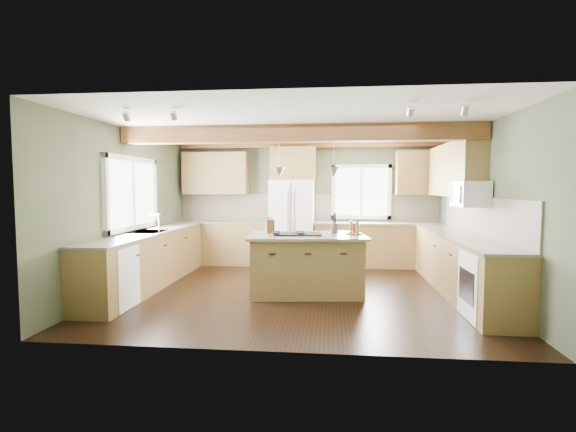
# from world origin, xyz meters

# --- Properties ---
(floor) EXTENTS (5.60, 5.60, 0.00)m
(floor) POSITION_xyz_m (0.00, 0.00, 0.00)
(floor) COLOR black
(floor) RESTS_ON ground
(ceiling) EXTENTS (5.60, 5.60, 0.00)m
(ceiling) POSITION_xyz_m (0.00, 0.00, 2.60)
(ceiling) COLOR silver
(ceiling) RESTS_ON wall_back
(wall_back) EXTENTS (5.60, 0.00, 5.60)m
(wall_back) POSITION_xyz_m (0.00, 2.50, 1.30)
(wall_back) COLOR #414732
(wall_back) RESTS_ON ground
(wall_left) EXTENTS (0.00, 5.00, 5.00)m
(wall_left) POSITION_xyz_m (-2.80, 0.00, 1.30)
(wall_left) COLOR #414732
(wall_left) RESTS_ON ground
(wall_right) EXTENTS (0.00, 5.00, 5.00)m
(wall_right) POSITION_xyz_m (2.80, 0.00, 1.30)
(wall_right) COLOR #414732
(wall_right) RESTS_ON ground
(ceiling_beam) EXTENTS (5.55, 0.26, 0.26)m
(ceiling_beam) POSITION_xyz_m (0.00, -0.13, 2.47)
(ceiling_beam) COLOR #542C18
(ceiling_beam) RESTS_ON ceiling
(soffit_trim) EXTENTS (5.55, 0.20, 0.10)m
(soffit_trim) POSITION_xyz_m (0.00, 2.40, 2.54)
(soffit_trim) COLOR #542C18
(soffit_trim) RESTS_ON ceiling
(backsplash_back) EXTENTS (5.58, 0.03, 0.58)m
(backsplash_back) POSITION_xyz_m (0.00, 2.48, 1.21)
(backsplash_back) COLOR brown
(backsplash_back) RESTS_ON wall_back
(backsplash_right) EXTENTS (0.03, 3.70, 0.58)m
(backsplash_right) POSITION_xyz_m (2.78, 0.05, 1.21)
(backsplash_right) COLOR brown
(backsplash_right) RESTS_ON wall_right
(base_cab_back_left) EXTENTS (2.02, 0.60, 0.88)m
(base_cab_back_left) POSITION_xyz_m (-1.79, 2.20, 0.44)
(base_cab_back_left) COLOR brown
(base_cab_back_left) RESTS_ON floor
(counter_back_left) EXTENTS (2.06, 0.64, 0.04)m
(counter_back_left) POSITION_xyz_m (-1.79, 2.20, 0.90)
(counter_back_left) COLOR #4A4436
(counter_back_left) RESTS_ON base_cab_back_left
(base_cab_back_right) EXTENTS (2.62, 0.60, 0.88)m
(base_cab_back_right) POSITION_xyz_m (1.49, 2.20, 0.44)
(base_cab_back_right) COLOR brown
(base_cab_back_right) RESTS_ON floor
(counter_back_right) EXTENTS (2.66, 0.64, 0.04)m
(counter_back_right) POSITION_xyz_m (1.49, 2.20, 0.90)
(counter_back_right) COLOR #4A4436
(counter_back_right) RESTS_ON base_cab_back_right
(base_cab_left) EXTENTS (0.60, 3.70, 0.88)m
(base_cab_left) POSITION_xyz_m (-2.50, 0.05, 0.44)
(base_cab_left) COLOR brown
(base_cab_left) RESTS_ON floor
(counter_left) EXTENTS (0.64, 3.74, 0.04)m
(counter_left) POSITION_xyz_m (-2.50, 0.05, 0.90)
(counter_left) COLOR #4A4436
(counter_left) RESTS_ON base_cab_left
(base_cab_right) EXTENTS (0.60, 3.70, 0.88)m
(base_cab_right) POSITION_xyz_m (2.50, 0.05, 0.44)
(base_cab_right) COLOR brown
(base_cab_right) RESTS_ON floor
(counter_right) EXTENTS (0.64, 3.74, 0.04)m
(counter_right) POSITION_xyz_m (2.50, 0.05, 0.90)
(counter_right) COLOR #4A4436
(counter_right) RESTS_ON base_cab_right
(upper_cab_back_left) EXTENTS (1.40, 0.35, 0.90)m
(upper_cab_back_left) POSITION_xyz_m (-1.99, 2.33, 1.95)
(upper_cab_back_left) COLOR brown
(upper_cab_back_left) RESTS_ON wall_back
(upper_cab_over_fridge) EXTENTS (0.96, 0.35, 0.70)m
(upper_cab_over_fridge) POSITION_xyz_m (-0.30, 2.33, 2.15)
(upper_cab_over_fridge) COLOR brown
(upper_cab_over_fridge) RESTS_ON wall_back
(upper_cab_right) EXTENTS (0.35, 2.20, 0.90)m
(upper_cab_right) POSITION_xyz_m (2.62, 0.90, 1.95)
(upper_cab_right) COLOR brown
(upper_cab_right) RESTS_ON wall_right
(upper_cab_back_corner) EXTENTS (0.90, 0.35, 0.90)m
(upper_cab_back_corner) POSITION_xyz_m (2.30, 2.33, 1.95)
(upper_cab_back_corner) COLOR brown
(upper_cab_back_corner) RESTS_ON wall_back
(window_left) EXTENTS (0.04, 1.60, 1.05)m
(window_left) POSITION_xyz_m (-2.78, 0.05, 1.55)
(window_left) COLOR white
(window_left) RESTS_ON wall_left
(window_back) EXTENTS (1.10, 0.04, 1.00)m
(window_back) POSITION_xyz_m (1.15, 2.48, 1.55)
(window_back) COLOR white
(window_back) RESTS_ON wall_back
(sink) EXTENTS (0.50, 0.65, 0.03)m
(sink) POSITION_xyz_m (-2.50, 0.05, 0.91)
(sink) COLOR #262628
(sink) RESTS_ON counter_left
(faucet) EXTENTS (0.02, 0.02, 0.28)m
(faucet) POSITION_xyz_m (-2.32, 0.05, 1.05)
(faucet) COLOR #B2B2B7
(faucet) RESTS_ON sink
(dishwasher) EXTENTS (0.60, 0.60, 0.84)m
(dishwasher) POSITION_xyz_m (-2.49, -1.25, 0.43)
(dishwasher) COLOR white
(dishwasher) RESTS_ON floor
(oven) EXTENTS (0.60, 0.72, 0.84)m
(oven) POSITION_xyz_m (2.49, -1.25, 0.43)
(oven) COLOR white
(oven) RESTS_ON floor
(microwave) EXTENTS (0.40, 0.70, 0.38)m
(microwave) POSITION_xyz_m (2.58, -0.05, 1.55)
(microwave) COLOR white
(microwave) RESTS_ON wall_right
(pendant_left) EXTENTS (0.18, 0.18, 0.16)m
(pendant_left) POSITION_xyz_m (-0.29, -0.18, 1.88)
(pendant_left) COLOR #B2B2B7
(pendant_left) RESTS_ON ceiling
(pendant_right) EXTENTS (0.18, 0.18, 0.16)m
(pendant_right) POSITION_xyz_m (0.54, -0.09, 1.88)
(pendant_right) COLOR #B2B2B7
(pendant_right) RESTS_ON ceiling
(refrigerator) EXTENTS (0.90, 0.74, 1.80)m
(refrigerator) POSITION_xyz_m (-0.30, 2.12, 0.90)
(refrigerator) COLOR white
(refrigerator) RESTS_ON floor
(island) EXTENTS (1.77, 1.20, 0.88)m
(island) POSITION_xyz_m (0.12, -0.13, 0.44)
(island) COLOR brown
(island) RESTS_ON floor
(island_top) EXTENTS (1.89, 1.32, 0.04)m
(island_top) POSITION_xyz_m (0.12, -0.13, 0.90)
(island_top) COLOR #4A4436
(island_top) RESTS_ON island
(cooktop) EXTENTS (0.77, 0.56, 0.02)m
(cooktop) POSITION_xyz_m (-0.01, -0.15, 0.93)
(cooktop) COLOR black
(cooktop) RESTS_ON island_top
(knife_block) EXTENTS (0.15, 0.13, 0.21)m
(knife_block) POSITION_xyz_m (-0.46, 0.03, 1.03)
(knife_block) COLOR brown
(knife_block) RESTS_ON island_top
(utensil_crock) EXTENTS (0.14, 0.14, 0.15)m
(utensil_crock) POSITION_xyz_m (0.56, 0.12, 0.99)
(utensil_crock) COLOR #473E39
(utensil_crock) RESTS_ON island_top
(bottle_tray) EXTENTS (0.33, 0.33, 0.24)m
(bottle_tray) POSITION_xyz_m (0.87, -0.04, 1.04)
(bottle_tray) COLOR brown
(bottle_tray) RESTS_ON island_top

